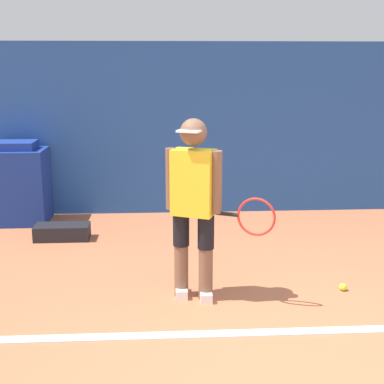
{
  "coord_description": "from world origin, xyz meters",
  "views": [
    {
      "loc": [
        -0.84,
        -3.11,
        1.95
      ],
      "look_at": [
        -0.58,
        1.33,
        0.88
      ],
      "focal_mm": 50.0,
      "sensor_mm": 36.0,
      "label": 1
    }
  ],
  "objects": [
    {
      "name": "covered_chair",
      "position": [
        -2.64,
        3.5,
        0.49
      ],
      "size": [
        0.73,
        0.56,
        1.03
      ],
      "color": "navy",
      "rests_on": "ground_plane"
    },
    {
      "name": "equipment_bag",
      "position": [
        -1.98,
        2.77,
        0.09
      ],
      "size": [
        0.61,
        0.28,
        0.17
      ],
      "color": "black",
      "rests_on": "ground_plane"
    },
    {
      "name": "ground_plane",
      "position": [
        0.0,
        0.0,
        0.0
      ],
      "size": [
        24.0,
        24.0,
        0.0
      ],
      "primitive_type": "plane",
      "color": "#B76642"
    },
    {
      "name": "tennis_ball",
      "position": [
        0.75,
        1.19,
        0.03
      ],
      "size": [
        0.07,
        0.07,
        0.07
      ],
      "color": "#D1E533",
      "rests_on": "ground_plane"
    },
    {
      "name": "back_wall",
      "position": [
        0.0,
        3.88,
        1.11
      ],
      "size": [
        24.0,
        0.1,
        2.23
      ],
      "color": "#234C99",
      "rests_on": "ground_plane"
    },
    {
      "name": "tennis_player",
      "position": [
        -0.57,
        1.13,
        0.84
      ],
      "size": [
        0.86,
        0.44,
        1.53
      ],
      "rotation": [
        0.0,
        0.0,
        -0.4
      ],
      "color": "brown",
      "rests_on": "ground_plane"
    },
    {
      "name": "court_baseline",
      "position": [
        0.0,
        0.46,
        0.01
      ],
      "size": [
        21.6,
        0.1,
        0.01
      ],
      "color": "white",
      "rests_on": "ground_plane"
    }
  ]
}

